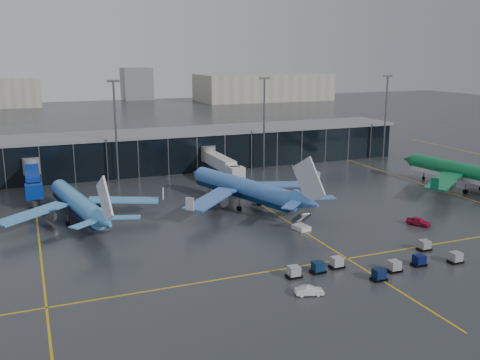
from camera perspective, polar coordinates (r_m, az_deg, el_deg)
name	(u,v)px	position (r m, az deg, el deg)	size (l,w,h in m)	color
ground	(252,237)	(95.03, 1.27, -6.11)	(600.00, 600.00, 0.00)	#282B2D
terminal_pier	(165,150)	(150.89, -8.05, 3.19)	(142.00, 17.00, 10.70)	black
jet_bridges	(33,178)	(128.18, -21.24, 0.22)	(94.00, 27.50, 7.20)	#595B60
flood_masts	(194,124)	(139.49, -4.95, 5.94)	(203.00, 0.50, 25.50)	#595B60
distant_hangars	(161,89)	(363.30, -8.45, 9.58)	(260.00, 71.00, 22.00)	#B2AD99
taxi_lines	(277,215)	(108.16, 3.93, -3.70)	(220.00, 120.00, 0.02)	gold
airliner_arkefly	(77,192)	(107.15, -17.00, -1.23)	(33.00, 37.58, 11.55)	#4193D8
airliner_klm_near	(243,177)	(112.42, 0.37, 0.34)	(36.32, 41.36, 12.71)	#3C6FC5
airliner_aer_lingus	(468,163)	(136.78, 23.17, 1.71)	(37.87, 43.13, 13.25)	#0C6C3A
baggage_carts	(379,263)	(84.28, 14.61, -8.61)	(28.08, 8.73, 1.70)	black
mobile_airstair	(301,226)	(99.40, 6.57, -4.85)	(2.65, 3.49, 3.45)	silver
service_van_red	(418,221)	(106.59, 18.49, -4.21)	(1.79, 4.46, 1.52)	#A20C30
service_van_white	(309,291)	(73.76, 7.41, -11.63)	(1.34, 3.85, 1.27)	silver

